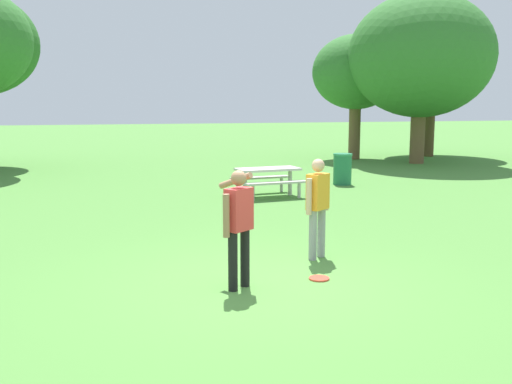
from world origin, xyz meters
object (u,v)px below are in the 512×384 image
at_px(person_catcher, 238,220).
at_px(tree_back_right, 431,66).
at_px(picnic_table_near, 268,176).
at_px(trash_can_beside_table, 342,169).
at_px(tree_slender_mid, 356,73).
at_px(tree_back_left, 421,56).
at_px(person_thrower, 318,202).
at_px(frisbee, 319,278).

height_order(person_catcher, tree_back_right, tree_back_right).
bearing_deg(person_catcher, picnic_table_near, 71.12).
bearing_deg(tree_back_right, person_catcher, -127.59).
xyz_separation_m(trash_can_beside_table, tree_slender_mid, (3.73, 7.44, 3.30)).
distance_m(picnic_table_near, tree_back_right, 14.56).
relative_size(picnic_table_near, tree_slender_mid, 0.34).
bearing_deg(tree_back_left, tree_back_right, 51.99).
bearing_deg(person_thrower, trash_can_beside_table, 64.26).
distance_m(trash_can_beside_table, tree_back_left, 8.43).
bearing_deg(picnic_table_near, tree_back_left, 38.72).
height_order(person_thrower, frisbee, person_thrower).
distance_m(person_catcher, picnic_table_near, 7.98).
distance_m(person_thrower, tree_back_left, 16.39).
height_order(tree_back_left, tree_back_right, tree_back_left).
height_order(person_catcher, tree_back_left, tree_back_left).
distance_m(picnic_table_near, tree_slender_mid, 11.64).
bearing_deg(tree_back_left, tree_slender_mid, 126.84).
relative_size(person_catcher, frisbee, 5.50).
bearing_deg(picnic_table_near, trash_can_beside_table, 29.27).
distance_m(person_catcher, trash_can_beside_table, 10.65).
bearing_deg(picnic_table_near, frisbee, -100.31).
relative_size(trash_can_beside_table, tree_slender_mid, 0.18).
height_order(person_thrower, trash_can_beside_table, person_thrower).
height_order(person_thrower, person_catcher, same).
distance_m(person_thrower, frisbee, 1.49).
bearing_deg(tree_back_right, picnic_table_near, -138.04).
bearing_deg(tree_back_left, person_catcher, -127.51).
bearing_deg(trash_can_beside_table, tree_slender_mid, 63.38).
bearing_deg(picnic_table_near, person_thrower, -98.74).
bearing_deg(tree_back_left, picnic_table_near, -141.28).
relative_size(person_catcher, tree_slender_mid, 0.30).
xyz_separation_m(picnic_table_near, tree_back_right, (10.49, 9.44, 3.58)).
xyz_separation_m(person_thrower, trash_can_beside_table, (3.83, 7.95, -0.46)).
xyz_separation_m(person_thrower, tree_back_left, (9.32, 13.04, 3.42)).
bearing_deg(person_thrower, frisbee, -108.98).
bearing_deg(tree_back_left, trash_can_beside_table, -137.17).
bearing_deg(person_thrower, tree_slender_mid, 63.83).
height_order(picnic_table_near, tree_slender_mid, tree_slender_mid).
height_order(frisbee, trash_can_beside_table, trash_can_beside_table).
distance_m(picnic_table_near, tree_back_left, 11.35).
distance_m(person_thrower, person_catcher, 2.00).
xyz_separation_m(person_thrower, picnic_table_near, (0.98, 6.35, -0.38)).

